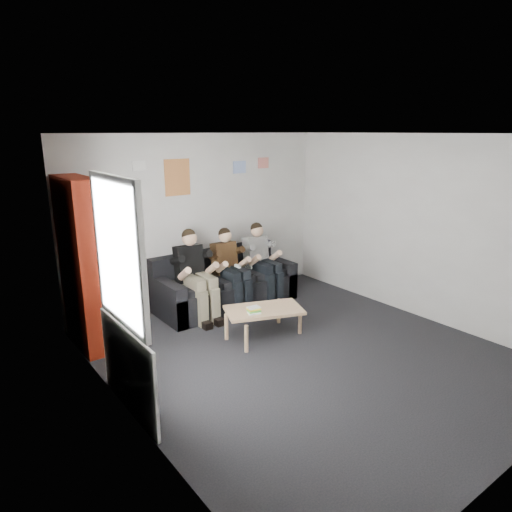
{
  "coord_description": "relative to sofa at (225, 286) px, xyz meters",
  "views": [
    {
      "loc": [
        -3.65,
        -3.78,
        2.73
      ],
      "look_at": [
        0.19,
        1.3,
        0.98
      ],
      "focal_mm": 32.0,
      "sensor_mm": 36.0,
      "label": 1
    }
  ],
  "objects": [
    {
      "name": "radiator",
      "position": [
        -2.3,
        -1.87,
        0.04
      ],
      "size": [
        0.1,
        0.64,
        0.6
      ],
      "color": "silver",
      "rests_on": "ground"
    },
    {
      "name": "coffee_table",
      "position": [
        -0.24,
        -1.33,
        0.05
      ],
      "size": [
        1.02,
        0.56,
        0.41
      ],
      "rotation": [
        0.0,
        0.0,
        -0.37
      ],
      "color": "tan",
      "rests_on": "ground"
    },
    {
      "name": "person_right",
      "position": [
        0.63,
        -0.2,
        0.34
      ],
      "size": [
        0.38,
        0.81,
        1.28
      ],
      "rotation": [
        0.0,
        0.0,
        -0.03
      ],
      "color": "white",
      "rests_on": "sofa"
    },
    {
      "name": "person_middle",
      "position": [
        0.0,
        -0.2,
        0.33
      ],
      "size": [
        0.37,
        0.8,
        1.28
      ],
      "rotation": [
        0.0,
        0.0,
        -0.03
      ],
      "color": "#52381B",
      "rests_on": "sofa"
    },
    {
      "name": "person_left",
      "position": [
        -0.63,
        -0.2,
        0.36
      ],
      "size": [
        0.4,
        0.86,
        1.34
      ],
      "rotation": [
        0.0,
        0.0,
        -0.08
      ],
      "color": "black",
      "rests_on": "sofa"
    },
    {
      "name": "sofa",
      "position": [
        0.0,
        0.0,
        0.0
      ],
      "size": [
        2.25,
        0.92,
        0.87
      ],
      "color": "black",
      "rests_on": "ground"
    },
    {
      "name": "bookshelf",
      "position": [
        -2.2,
        -0.12,
        0.79
      ],
      "size": [
        0.33,
        0.99,
        2.2
      ],
      "rotation": [
        0.0,
        0.0,
        -0.01
      ],
      "color": "maroon",
      "rests_on": "ground"
    },
    {
      "name": "poster_pink",
      "position": [
        1.1,
        0.41,
        1.89
      ],
      "size": [
        0.22,
        0.01,
        0.18
      ],
      "primitive_type": "cube",
      "color": "#DD45A0",
      "rests_on": "room_shell"
    },
    {
      "name": "poster_large",
      "position": [
        -0.55,
        0.41,
        1.74
      ],
      "size": [
        0.42,
        0.01,
        0.55
      ],
      "primitive_type": "cube",
      "color": "gold",
      "rests_on": "room_shell"
    },
    {
      "name": "poster_blue",
      "position": [
        0.6,
        0.41,
        1.84
      ],
      "size": [
        0.25,
        0.01,
        0.2
      ],
      "primitive_type": "cube",
      "color": "#4479EA",
      "rests_on": "room_shell"
    },
    {
      "name": "room_shell",
      "position": [
        -0.15,
        -2.07,
        1.04
      ],
      "size": [
        5.0,
        5.0,
        5.0
      ],
      "color": "black",
      "rests_on": "ground"
    },
    {
      "name": "window",
      "position": [
        -2.37,
        -1.87,
        0.72
      ],
      "size": [
        0.05,
        1.3,
        2.36
      ],
      "color": "white",
      "rests_on": "room_shell"
    },
    {
      "name": "poster_sign",
      "position": [
        -1.15,
        0.41,
        1.94
      ],
      "size": [
        0.2,
        0.01,
        0.14
      ],
      "primitive_type": "cube",
      "color": "white",
      "rests_on": "room_shell"
    },
    {
      "name": "game_cases",
      "position": [
        -0.42,
        -1.34,
        0.12
      ],
      "size": [
        0.21,
        0.2,
        0.05
      ],
      "rotation": [
        0.0,
        0.0,
        -0.31
      ],
      "color": "silver",
      "rests_on": "coffee_table"
    }
  ]
}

